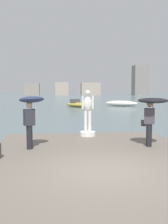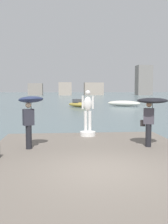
% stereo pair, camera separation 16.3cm
% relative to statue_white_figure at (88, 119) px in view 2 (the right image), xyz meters
% --- Properties ---
extents(ground_plane, '(400.00, 400.00, 0.00)m').
position_rel_statue_white_figure_xyz_m(ground_plane, '(-0.20, 34.69, -1.18)').
color(ground_plane, slate).
extents(pier, '(7.33, 9.20, 0.40)m').
position_rel_statue_white_figure_xyz_m(pier, '(-0.20, -3.71, -0.98)').
color(pier, '#70665B').
rests_on(pier, ground).
extents(statue_white_figure, '(0.74, 0.74, 2.16)m').
position_rel_statue_white_figure_xyz_m(statue_white_figure, '(0.00, 0.00, 0.00)').
color(statue_white_figure, white).
rests_on(statue_white_figure, pier).
extents(onlooker_left, '(1.20, 1.21, 1.99)m').
position_rel_statue_white_figure_xyz_m(onlooker_left, '(-2.40, -2.48, 0.72)').
color(onlooker_left, black).
rests_on(onlooker_left, pier).
extents(onlooker_right, '(1.51, 1.51, 1.88)m').
position_rel_statue_white_figure_xyz_m(onlooker_right, '(2.15, -2.59, 0.74)').
color(onlooker_right, black).
rests_on(onlooker_right, pier).
extents(boat_mid, '(5.25, 3.61, 0.86)m').
position_rel_statue_white_figure_xyz_m(boat_mid, '(8.55, 27.64, -0.75)').
color(boat_mid, silver).
rests_on(boat_mid, ground).
extents(boat_far, '(3.75, 3.98, 1.16)m').
position_rel_statue_white_figure_xyz_m(boat_far, '(1.44, 26.45, -0.76)').
color(boat_far, '#B2993D').
rests_on(boat_far, ground).
extents(distant_skyline, '(79.16, 9.69, 13.67)m').
position_rel_statue_white_figure_xyz_m(distant_skyline, '(6.84, 108.42, 3.47)').
color(distant_skyline, '#A89989').
rests_on(distant_skyline, ground).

